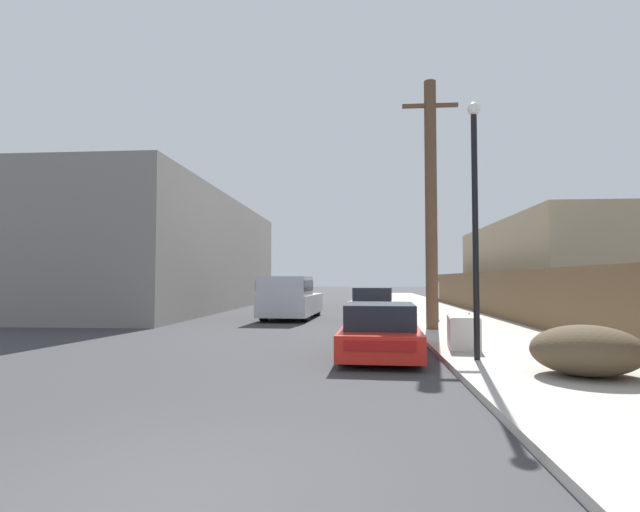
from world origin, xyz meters
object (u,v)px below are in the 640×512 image
Objects in this scene: car_parked_mid at (373,305)px; pedestrian at (435,297)px; street_lamp at (475,211)px; car_parked_far at (374,298)px; pickup_truck at (290,298)px; parked_sports_car_red at (380,332)px; brush_pile at (587,350)px; discarded_fridge at (463,331)px; utility_pole at (431,202)px.

car_parked_mid is 2.56m from pedestrian.
pedestrian is at bearing 86.04° from street_lamp.
pickup_truck is (-3.80, -8.06, 0.31)m from car_parked_far.
parked_sports_car_red is at bearing -105.43° from pedestrian.
parked_sports_car_red is 4.24m from brush_pile.
pedestrian is (6.05, -0.47, 0.09)m from pickup_truck.
pickup_truck is (-3.45, 9.88, 0.37)m from parked_sports_car_red.
street_lamp is at bearing -76.50° from car_parked_mid.
street_lamp is 10.78m from pedestrian.
parked_sports_car_red is at bearing -86.21° from car_parked_mid.
parked_sports_car_red is 0.84× the size of street_lamp.
car_parked_mid is 12.92m from brush_pile.
street_lamp reaches higher than parked_sports_car_red.
discarded_fridge is 5.66m from utility_pole.
brush_pile is (1.45, -7.64, -3.70)m from utility_pole.
brush_pile is at bearing -46.51° from street_lamp.
brush_pile reaches higher than discarded_fridge.
utility_pole is at bearing -80.28° from car_parked_far.
pedestrian reaches higher than discarded_fridge.
utility_pole reaches higher than car_parked_far.
parked_sports_car_red is at bearing -88.04° from car_parked_far.
pickup_truck is at bearing 127.66° from discarded_fridge.
pickup_truck is at bearing 111.79° from parked_sports_car_red.
discarded_fridge is at bearing -81.51° from car_parked_far.
pickup_truck is at bearing 137.35° from utility_pole.
pickup_truck is at bearing -112.16° from car_parked_far.
brush_pile is (3.30, -2.65, -0.00)m from parked_sports_car_red.
car_parked_far reaches higher than discarded_fridge.
utility_pole reaches higher than pedestrian.
utility_pole is at bearing -99.51° from pedestrian.
brush_pile is (6.76, -12.53, -0.37)m from pickup_truck.
parked_sports_car_red reaches higher than discarded_fridge.
car_parked_mid is 2.40× the size of brush_pile.
pedestrian reaches higher than pickup_truck.
pickup_truck is 12.43m from street_lamp.
pedestrian is (-0.71, 12.06, 0.47)m from brush_pile.
utility_pole is (1.51, -12.95, 3.64)m from car_parked_far.
parked_sports_car_red is 2.45× the size of brush_pile.
street_lamp is at bearing -82.37° from car_parked_far.
car_parked_mid is at bearing -177.12° from pickup_truck.
street_lamp is at bearing 133.49° from brush_pile.
parked_sports_car_red is 0.95× the size of car_parked_far.
car_parked_far is 8.83m from pedestrian.
car_parked_mid is 2.49× the size of pedestrian.
utility_pole is at bearing 100.72° from brush_pile.
brush_pile is at bearing -86.64° from pedestrian.
discarded_fridge is 0.32× the size of street_lamp.
utility_pole is 4.70× the size of pedestrian.
utility_pole reaches higher than discarded_fridge.
pedestrian is (0.62, 8.66, 0.51)m from discarded_fridge.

